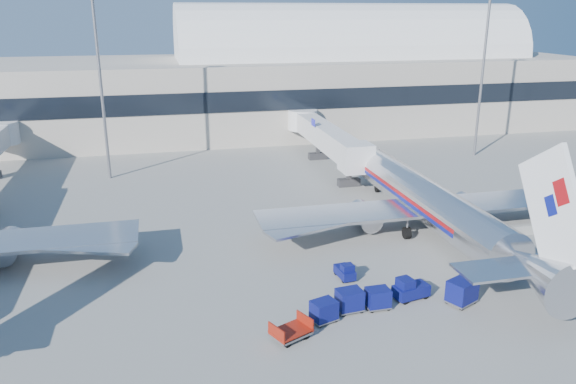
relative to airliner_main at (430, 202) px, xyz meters
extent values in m
plane|color=gray|center=(-10.00, -4.51, -2.93)|extent=(260.00, 260.00, 0.00)
cube|color=#B2AA9E|center=(-35.00, 51.49, 3.07)|extent=(170.00, 28.00, 12.00)
cube|color=black|center=(-35.00, 37.54, 4.07)|extent=(170.00, 0.40, 3.00)
cylinder|color=white|center=(10.00, 51.49, 9.07)|extent=(60.00, 18.00, 18.00)
cylinder|color=silver|center=(0.00, 1.49, -0.03)|extent=(3.80, 28.00, 3.80)
sphere|color=silver|center=(0.00, 15.49, -0.03)|extent=(3.72, 3.72, 3.72)
cone|color=silver|center=(0.00, -15.51, 0.37)|extent=(3.80, 6.00, 3.80)
cube|color=#9C0C10|center=(0.00, 2.49, 0.22)|extent=(3.85, 20.16, 0.32)
cube|color=navy|center=(0.00, 2.49, -0.15)|extent=(3.85, 20.16, 0.32)
cube|color=white|center=(0.00, -16.01, 4.77)|extent=(0.35, 7.79, 8.74)
cube|color=silver|center=(0.00, -15.01, 0.57)|extent=(11.00, 3.00, 0.18)
cube|color=silver|center=(0.00, 0.49, -0.63)|extent=(32.00, 5.00, 0.28)
cylinder|color=#B7B7BC|center=(-5.50, 1.99, -1.58)|extent=(2.10, 3.80, 2.10)
cylinder|color=#B7B7BC|center=(5.50, 1.99, -1.58)|extent=(2.10, 3.80, 2.10)
cylinder|color=black|center=(0.00, 12.49, -2.48)|extent=(0.40, 0.90, 0.90)
cylinder|color=#B7B7BC|center=(-36.50, 1.99, -1.58)|extent=(2.10, 3.80, 2.10)
cube|color=silver|center=(-2.40, 25.49, 1.07)|extent=(2.70, 24.00, 2.70)
cube|color=silver|center=(-2.40, 13.29, 1.07)|extent=(3.40, 3.20, 3.20)
cylinder|color=silver|center=(-2.40, 36.99, 1.07)|extent=(4.40, 4.40, 3.00)
cube|color=#2D2D30|center=(-2.40, 15.49, -1.13)|extent=(0.50, 0.50, 3.00)
cube|color=#2D2D30|center=(-2.40, 15.49, -2.48)|extent=(2.60, 1.00, 0.90)
cube|color=#2D2D30|center=(-2.40, 28.49, -1.13)|extent=(0.50, 0.50, 3.00)
cube|color=#2D2D30|center=(-2.40, 28.49, -2.48)|extent=(2.60, 1.00, 0.90)
cube|color=#1C1D9A|center=(-4.00, 25.49, 2.87)|extent=(0.12, 1.40, 0.90)
cylinder|color=silver|center=(-44.40, 36.99, 1.07)|extent=(4.40, 4.40, 3.00)
cylinder|color=slate|center=(-30.00, 25.49, 8.07)|extent=(0.36, 0.36, 22.00)
cylinder|color=slate|center=(20.00, 25.49, 8.07)|extent=(0.36, 0.36, 22.00)
cube|color=#9E9E96|center=(8.00, -2.51, -2.48)|extent=(3.00, 0.55, 0.90)
cube|color=#9E9E96|center=(11.30, -2.51, -2.48)|extent=(3.00, 0.55, 0.90)
cube|color=#0B0F54|center=(-7.04, -11.37, -2.32)|extent=(2.77, 1.80, 0.83)
cube|color=#0B0F54|center=(-7.58, -11.49, -1.65)|extent=(1.22, 1.30, 0.78)
cylinder|color=black|center=(-6.29, -10.69, -2.62)|extent=(0.66, 0.37, 0.62)
cube|color=#0B0F54|center=(2.88, -9.65, -2.40)|extent=(2.45, 1.71, 0.72)
cube|color=#0B0F54|center=(2.42, -9.51, -1.82)|extent=(1.11, 1.18, 0.68)
cylinder|color=black|center=(3.75, -9.46, -2.66)|extent=(0.58, 0.36, 0.54)
cube|color=#0B0F54|center=(-10.62, -7.22, -2.44)|extent=(1.23, 2.14, 0.67)
cube|color=#0B0F54|center=(-10.57, -7.66, -1.90)|extent=(0.97, 0.89, 0.62)
cylinder|color=black|center=(-11.09, -6.55, -2.68)|extent=(0.25, 0.52, 0.50)
cube|color=#0B0F54|center=(-9.89, -12.14, -2.09)|extent=(1.60, 1.26, 1.27)
cube|color=slate|center=(-9.89, -12.14, -2.73)|extent=(1.69, 1.30, 0.09)
cylinder|color=black|center=(-9.29, -11.65, -2.75)|extent=(0.35, 0.15, 0.35)
cube|color=#0B0F54|center=(-11.93, -12.06, -2.03)|extent=(1.83, 1.50, 1.37)
cube|color=slate|center=(-11.93, -12.06, -2.72)|extent=(1.93, 1.56, 0.09)
cylinder|color=black|center=(-11.33, -11.47, -2.74)|extent=(0.39, 0.19, 0.38)
cube|color=#0B0F54|center=(-14.02, -12.95, -2.09)|extent=(1.90, 1.68, 1.28)
cube|color=slate|center=(-14.02, -12.95, -2.73)|extent=(2.00, 1.75, 0.09)
cylinder|color=black|center=(-13.58, -12.29, -2.75)|extent=(0.38, 0.25, 0.35)
cube|color=#0B0F54|center=(-3.92, -12.88, -1.92)|extent=(2.36, 2.16, 1.54)
cube|color=slate|center=(-3.92, -12.88, -2.69)|extent=(2.48, 2.26, 0.11)
cylinder|color=black|center=(-3.50, -12.03, -2.71)|extent=(0.46, 0.34, 0.42)
cube|color=#0B0F54|center=(5.15, -11.86, -1.86)|extent=(2.56, 2.41, 1.63)
cube|color=slate|center=(5.15, -11.86, -2.68)|extent=(2.68, 2.51, 0.11)
cylinder|color=black|center=(6.15, -11.74, -2.70)|extent=(0.48, 0.39, 0.45)
cube|color=slate|center=(-16.63, -14.50, -2.55)|extent=(2.84, 2.47, 0.13)
cube|color=maroon|center=(-16.63, -14.50, -2.33)|extent=(2.87, 2.52, 0.09)
cylinder|color=black|center=(-16.19, -13.64, -2.71)|extent=(0.47, 0.34, 0.43)
imported|color=#B8F419|center=(3.95, -12.73, -1.94)|extent=(0.81, 0.86, 1.97)
camera|label=1|loc=(-23.87, -44.35, 16.67)|focal=35.00mm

